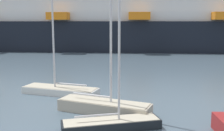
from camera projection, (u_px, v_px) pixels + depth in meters
The scene contains 4 objects.
sailboat_2 at pixel (111, 122), 15.72m from camera, with size 5.70×3.12×8.87m.
sailboat_4 at pixel (104, 105), 18.45m from camera, with size 6.42×3.39×11.33m.
sailboat_5 at pixel (60, 89), 23.26m from camera, with size 6.63×3.16×10.16m.
cruise_ship at pixel (67, 24), 60.80m from camera, with size 109.22×19.28×17.31m.
Camera 1 is at (2.75, -10.89, 6.03)m, focal length 44.89 mm.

